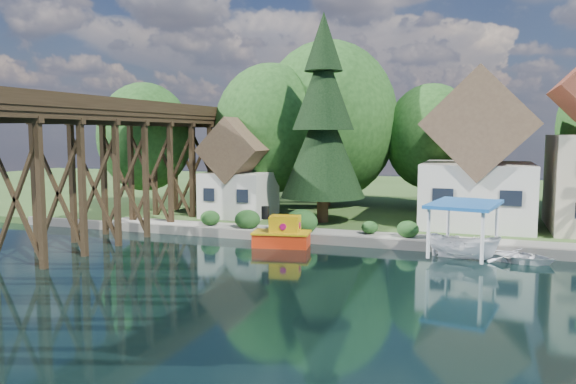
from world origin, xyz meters
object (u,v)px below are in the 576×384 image
object	(u,v)px
boat_white_a	(519,255)
trestle_bridge	(113,160)
tugboat	(282,234)
boat_canopy	(464,235)
conifer	(323,123)
house_left	(478,161)
shed	(239,175)

from	to	relation	value
boat_white_a	trestle_bridge	bearing A→B (deg)	110.55
trestle_bridge	tugboat	xyz separation A→B (m)	(11.57, 1.27, -4.58)
boat_white_a	boat_canopy	size ratio (longest dim) A/B	0.69
conifer	boat_canopy	world-z (taller)	conifer
boat_white_a	conifer	bearing A→B (deg)	79.41
house_left	tugboat	size ratio (longest dim) A/B	2.88
house_left	conifer	size ratio (longest dim) A/B	0.72
shed	conifer	distance (m)	8.26
trestle_bridge	boat_white_a	size ratio (longest dim) A/B	11.61
conifer	tugboat	size ratio (longest dim) A/B	4.01
shed	boat_canopy	world-z (taller)	shed
house_left	boat_white_a	world-z (taller)	house_left
house_left	shed	xyz separation A→B (m)	(-18.00, -1.50, -1.31)
shed	boat_canopy	xyz separation A→B (m)	(17.46, -7.96, -2.44)
conifer	tugboat	bearing A→B (deg)	-94.53
trestle_bridge	boat_canopy	size ratio (longest dim) A/B	7.95
conifer	boat_white_a	size ratio (longest dim) A/B	4.03
trestle_bridge	house_left	bearing A→B (deg)	25.21
shed	boat_white_a	distance (m)	22.08
conifer	tugboat	distance (m)	10.18
tugboat	shed	bearing A→B (deg)	129.21
tugboat	boat_white_a	size ratio (longest dim) A/B	1.01
conifer	boat_canopy	bearing A→B (deg)	-34.76
trestle_bridge	house_left	xyz separation A→B (m)	(23.00, 10.83, -0.21)
trestle_bridge	boat_white_a	world-z (taller)	trestle_bridge
tugboat	house_left	bearing A→B (deg)	39.91
house_left	boat_canopy	world-z (taller)	house_left
conifer	boat_white_a	distance (m)	16.72
shed	tugboat	xyz separation A→B (m)	(6.57, -8.06, -3.05)
shed	boat_white_a	world-z (taller)	shed
boat_canopy	trestle_bridge	bearing A→B (deg)	-176.53
tugboat	boat_white_a	xyz separation A→B (m)	(13.83, 0.36, -0.38)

